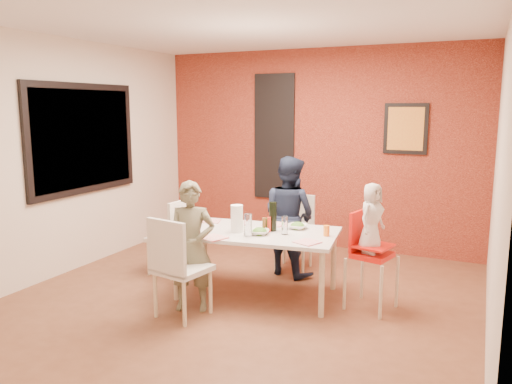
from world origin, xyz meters
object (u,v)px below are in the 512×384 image
at_px(high_chair, 368,251).
at_px(chair_far, 296,228).
at_px(chair_left, 174,233).
at_px(toddler, 372,218).
at_px(paper_towel_roll, 237,219).
at_px(chair_near, 176,263).
at_px(child_far, 289,216).
at_px(dining_table, 257,237).
at_px(child_near, 191,246).
at_px(wine_bottle, 273,217).

bearing_deg(high_chair, chair_far, 64.14).
bearing_deg(chair_left, chair_far, 130.80).
xyz_separation_m(toddler, paper_towel_roll, (-1.30, -0.24, -0.08)).
distance_m(chair_near, child_far, 1.69).
relative_size(dining_table, high_chair, 1.82).
xyz_separation_m(chair_near, chair_far, (0.47, 1.85, -0.04)).
relative_size(dining_table, paper_towel_roll, 6.24).
xyz_separation_m(dining_table, child_near, (-0.40, -0.61, 0.01)).
bearing_deg(wine_bottle, dining_table, -148.77).
bearing_deg(high_chair, chair_left, 102.70).
bearing_deg(chair_far, high_chair, -43.18).
bearing_deg(chair_left, wine_bottle, 91.78).
relative_size(chair_far, child_far, 0.64).
relative_size(child_near, wine_bottle, 4.18).
bearing_deg(child_near, toddler, 5.00).
bearing_deg(dining_table, toddler, 6.53).
distance_m(high_chair, child_far, 1.23).
bearing_deg(chair_far, paper_towel_roll, -105.39).
height_order(dining_table, toddler, toddler).
relative_size(chair_far, toddler, 1.32).
relative_size(chair_far, high_chair, 0.93).
relative_size(child_far, toddler, 2.06).
bearing_deg(paper_towel_roll, high_chair, 10.89).
bearing_deg(child_far, toddler, 167.62).
bearing_deg(high_chair, child_near, 129.71).
bearing_deg(wine_bottle, chair_near, -120.66).
relative_size(chair_far, paper_towel_roll, 3.19).
relative_size(chair_near, toddler, 1.42).
height_order(chair_left, child_near, child_near).
distance_m(child_near, paper_towel_roll, 0.58).
relative_size(dining_table, chair_far, 1.96).
bearing_deg(paper_towel_roll, wine_bottle, 31.45).
distance_m(chair_left, toddler, 2.29).
bearing_deg(chair_near, child_far, -96.51).
relative_size(dining_table, wine_bottle, 5.79).
height_order(child_far, wine_bottle, child_far).
distance_m(child_far, paper_towel_roll, 0.91).
height_order(chair_left, wine_bottle, wine_bottle).
distance_m(dining_table, child_near, 0.73).
bearing_deg(chair_left, paper_towel_roll, 79.53).
height_order(child_far, toddler, child_far).
height_order(dining_table, child_far, child_far).
xyz_separation_m(chair_left, toddler, (2.26, -0.03, 0.40)).
distance_m(chair_left, child_near, 1.07).
height_order(chair_near, chair_left, chair_near).
bearing_deg(chair_far, wine_bottle, -88.44).
relative_size(chair_near, chair_left, 1.07).
bearing_deg(paper_towel_roll, chair_far, 78.59).
height_order(dining_table, high_chair, high_chair).
xyz_separation_m(chair_near, toddler, (1.55, 0.98, 0.36)).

